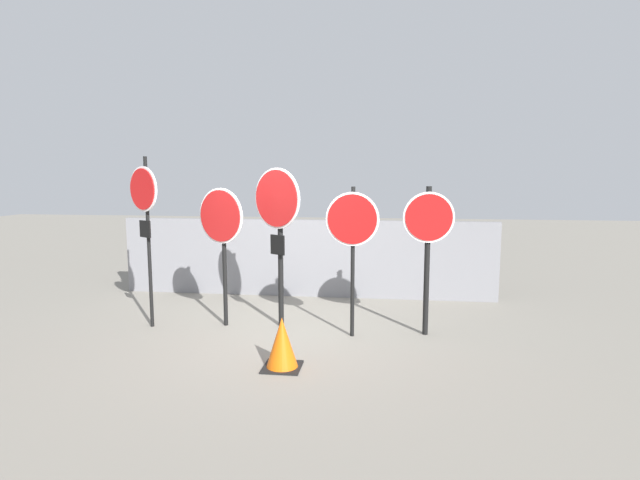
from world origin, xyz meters
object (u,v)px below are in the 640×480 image
stop_sign_1 (221,225)px  traffic_cone_0 (282,343)px  stop_sign_3 (352,229)px  stop_sign_2 (278,215)px  stop_sign_4 (428,234)px  stop_sign_0 (145,205)px

stop_sign_1 → traffic_cone_0: size_ratio=3.39×
stop_sign_3 → stop_sign_2: bearing=168.7°
stop_sign_1 → traffic_cone_0: (1.24, -1.55, -1.26)m
stop_sign_2 → traffic_cone_0: size_ratio=3.87×
stop_sign_2 → stop_sign_3: stop_sign_2 is taller
stop_sign_2 → traffic_cone_0: (0.39, -1.63, -1.41)m
stop_sign_2 → stop_sign_4: stop_sign_2 is taller
stop_sign_0 → stop_sign_4: (4.17, 0.13, -0.38)m
stop_sign_1 → stop_sign_0: bearing=-146.1°
stop_sign_4 → traffic_cone_0: 2.63m
stop_sign_1 → stop_sign_4: bearing=22.6°
stop_sign_0 → traffic_cone_0: (2.35, -1.35, -1.56)m
stop_sign_1 → stop_sign_3: 2.01m
stop_sign_0 → traffic_cone_0: stop_sign_0 is taller
stop_sign_3 → traffic_cone_0: stop_sign_3 is taller
traffic_cone_0 → stop_sign_2: bearing=103.3°
stop_sign_0 → stop_sign_3: bearing=29.5°
stop_sign_0 → stop_sign_4: bearing=32.8°
stop_sign_4 → stop_sign_2: bearing=174.2°
stop_sign_1 → traffic_cone_0: bearing=-27.5°
stop_sign_2 → stop_sign_3: 1.21m
stop_sign_0 → stop_sign_2: bearing=39.2°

